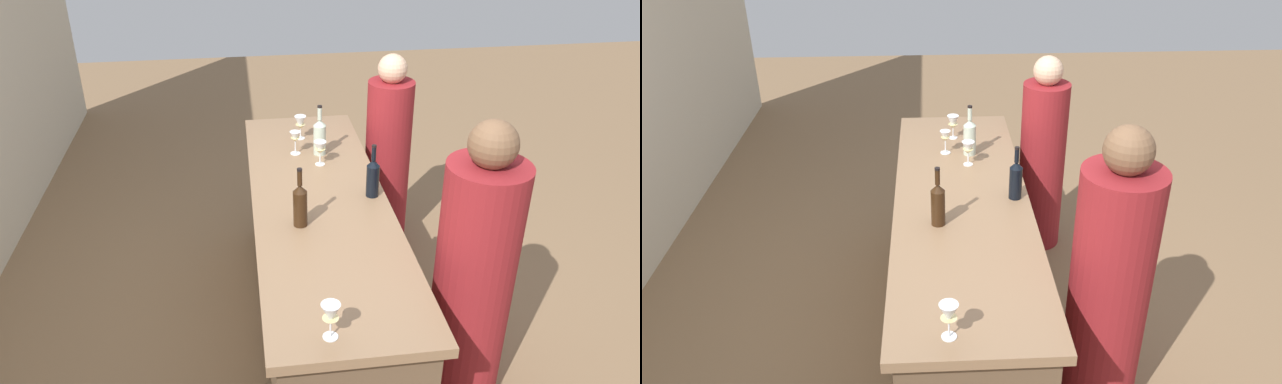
{
  "view_description": "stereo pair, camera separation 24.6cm",
  "coord_description": "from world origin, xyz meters",
  "views": [
    {
      "loc": [
        -2.9,
        0.4,
        2.58
      ],
      "look_at": [
        0.0,
        0.0,
        0.97
      ],
      "focal_mm": 34.36,
      "sensor_mm": 36.0,
      "label": 1
    },
    {
      "loc": [
        -2.93,
        0.16,
        2.58
      ],
      "look_at": [
        0.0,
        0.0,
        0.97
      ],
      "focal_mm": 34.36,
      "sensor_mm": 36.0,
      "label": 2
    }
  ],
  "objects": [
    {
      "name": "ground_plane",
      "position": [
        0.0,
        0.0,
        0.0
      ],
      "size": [
        12.0,
        12.0,
        0.0
      ],
      "primitive_type": "plane",
      "color": "#846647"
    },
    {
      "name": "wine_bottle_center_clear_pale",
      "position": [
        0.59,
        -0.08,
        1.05
      ],
      "size": [
        0.08,
        0.08,
        0.32
      ],
      "color": "#B7C6B2",
      "rests_on": "bar_counter"
    },
    {
      "name": "bar_counter",
      "position": [
        0.0,
        0.0,
        0.46
      ],
      "size": [
        2.45,
        0.75,
        0.92
      ],
      "color": "brown",
      "rests_on": "ground"
    },
    {
      "name": "wine_glass_near_center",
      "position": [
        0.85,
        0.01,
        1.03
      ],
      "size": [
        0.08,
        0.08,
        0.16
      ],
      "color": "white",
      "rests_on": "bar_counter"
    },
    {
      "name": "person_center_guest",
      "position": [
        -0.59,
        -0.69,
        0.73
      ],
      "size": [
        0.51,
        0.51,
        1.59
      ],
      "rotation": [
        0.0,
        0.0,
        1.94
      ],
      "color": "maroon",
      "rests_on": "ground"
    },
    {
      "name": "wine_glass_near_left",
      "position": [
        0.44,
        -0.06,
        1.03
      ],
      "size": [
        0.08,
        0.08,
        0.15
      ],
      "color": "white",
      "rests_on": "bar_counter"
    },
    {
      "name": "wine_glass_near_right",
      "position": [
        0.61,
        0.07,
        1.03
      ],
      "size": [
        0.07,
        0.07,
        0.15
      ],
      "color": "white",
      "rests_on": "bar_counter"
    },
    {
      "name": "wine_bottle_leftmost_amber_brown",
      "position": [
        -0.24,
        0.13,
        1.04
      ],
      "size": [
        0.07,
        0.07,
        0.32
      ],
      "color": "#331E0F",
      "rests_on": "bar_counter"
    },
    {
      "name": "wine_glass_far_left",
      "position": [
        -1.09,
        0.11,
        1.03
      ],
      "size": [
        0.08,
        0.08,
        0.16
      ],
      "color": "white",
      "rests_on": "bar_counter"
    },
    {
      "name": "person_left_guest",
      "position": [
        0.98,
        -0.63,
        0.66
      ],
      "size": [
        0.35,
        0.35,
        1.43
      ],
      "rotation": [
        0.0,
        0.0,
        1.67
      ],
      "color": "maroon",
      "rests_on": "ground"
    },
    {
      "name": "wine_bottle_second_left_near_black",
      "position": [
        0.01,
        -0.29,
        1.04
      ],
      "size": [
        0.07,
        0.07,
        0.31
      ],
      "color": "black",
      "rests_on": "bar_counter"
    }
  ]
}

